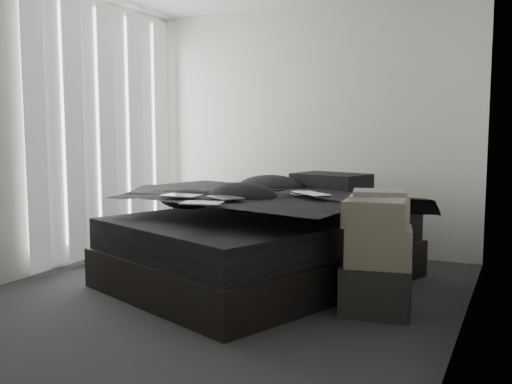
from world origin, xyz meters
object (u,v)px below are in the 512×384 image
at_px(side_stand, 191,218).
at_px(laptop, 305,184).
at_px(bed, 262,263).
at_px(box_lower, 376,290).

bearing_deg(side_stand, laptop, -31.36).
height_order(bed, side_stand, side_stand).
bearing_deg(box_lower, laptop, 151.99).
relative_size(side_stand, box_lower, 1.38).
xyz_separation_m(laptop, box_lower, (0.67, -0.36, -0.69)).
distance_m(side_stand, box_lower, 2.78).
distance_m(laptop, side_stand, 2.09).
bearing_deg(side_stand, bed, -36.14).
xyz_separation_m(bed, box_lower, (1.10, -0.46, 0.02)).
bearing_deg(laptop, bed, -154.50).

